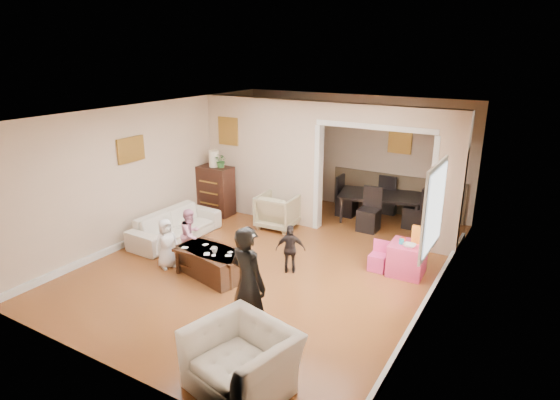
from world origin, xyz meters
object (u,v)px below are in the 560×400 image
Objects in this scene: adult_person at (248,284)px; child_kneel_a at (166,244)px; cyan_cup at (401,241)px; coffee_cup at (214,250)px; child_toddler at (291,249)px; child_kneel_b at (191,235)px; armchair_front at (242,360)px; table_lamp at (214,159)px; coffee_table at (212,263)px; play_table at (407,259)px; armchair_back at (278,211)px; dresser at (215,190)px; sofa at (176,226)px; dining_table at (379,208)px.

adult_person is 1.78× the size of child_kneel_a.
child_kneel_a is at bearing -153.01° from cyan_cup.
child_kneel_a reaches higher than coffee_cup.
cyan_cup is 1.81m from child_toddler.
child_kneel_b is (-3.33, -1.32, -0.11)m from cyan_cup.
armchair_front is 1.02m from adult_person.
child_kneel_a is (0.98, -2.59, -0.84)m from table_lamp.
play_table is (2.73, 1.67, 0.05)m from coffee_table.
coffee_table is at bearing 148.10° from armchair_front.
dresser is at bearing -4.10° from armchair_back.
table_lamp is 2.89m from child_kneel_a.
child_toddler is at bearing 121.56° from armchair_front.
child_kneel_a reaches higher than sofa.
child_kneel_b is at bearing 156.80° from coffee_table.
adult_person is (3.33, -3.57, 0.22)m from dresser.
sofa is 3.40× the size of play_table.
adult_person is 1.65× the size of child_kneel_b.
child_kneel_a reaches higher than dining_table.
sofa is 1.24× the size of adult_person.
coffee_table is 11.70× the size of coffee_cup.
dresser reaches higher than coffee_table.
armchair_back is at bearing -0.33° from dresser.
coffee_cup is at bearing -146.78° from play_table.
child_toddler is (1.05, 0.75, 0.19)m from coffee_table.
child_toddler is (1.24, -1.68, 0.06)m from armchair_back.
play_table is at bearing 31.49° from coffee_table.
armchair_front is 13.52× the size of cyan_cup.
sofa is at bearing -81.20° from table_lamp.
sofa is 1.74× the size of dresser.
dining_table is at bearing -76.83° from adult_person.
armchair_back is at bearing 165.53° from play_table.
play_table is at bearing 90.86° from armchair_front.
child_toddler reaches higher than play_table.
play_table is 0.33× the size of dining_table.
coffee_cup is at bearing 14.05° from child_toddler.
child_toddler is (-0.45, -3.10, 0.12)m from dining_table.
child_kneel_b reaches higher than coffee_cup.
armchair_back is at bearing 129.05° from armchair_front.
armchair_front is 1.25× the size of child_kneel_a.
coffee_cup is 3.15m from play_table.
table_lamp is 0.42× the size of child_kneel_a.
table_lamp reaches higher than dresser.
coffee_cup is 0.07× the size of adult_person.
child_kneel_a is (0.74, -1.01, 0.15)m from sofa.
cyan_cup is 0.09× the size of child_kneel_b.
armchair_front is at bearing -44.73° from coffee_table.
armchair_back is (1.40, 1.57, 0.08)m from sofa.
dresser reaches higher than child_kneel_a.
dresser is at bearing 10.78° from sofa.
cyan_cup is (4.46, -0.81, -0.70)m from table_lamp.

